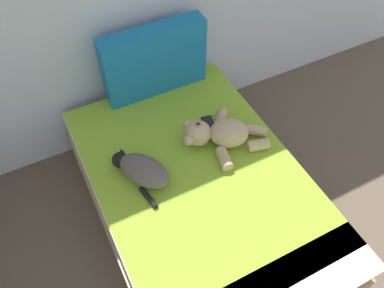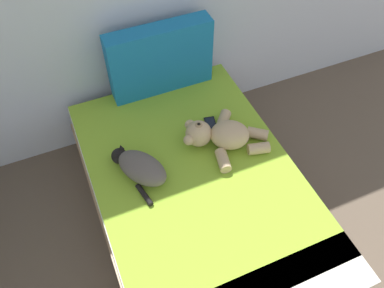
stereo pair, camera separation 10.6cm
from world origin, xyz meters
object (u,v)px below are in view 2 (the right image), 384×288
Objects in this scene: teddy_bear at (221,135)px; bed at (197,199)px; cat at (140,167)px; cell_phone at (211,125)px; patterned_cushion at (160,59)px.

bed is at bearing -141.94° from teddy_bear.
teddy_bear is at bearing 38.06° from bed.
cat is 0.60m from cell_phone.
cell_phone is (0.56, 0.19, -0.07)m from cat.
patterned_cushion is 1.30× the size of teddy_bear.
bed is 11.91× the size of cell_phone.
bed is 0.46m from teddy_bear.
patterned_cushion reaches higher than bed.
cat is at bearing -119.94° from patterned_cushion.
patterned_cushion is at bearing 60.06° from cat.
bed is at bearing -96.00° from patterned_cushion.
bed is at bearing -27.81° from cat.
patterned_cushion is at bearing 84.00° from bed.
cell_phone is at bearing 54.18° from bed.
cat is 2.75× the size of cell_phone.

